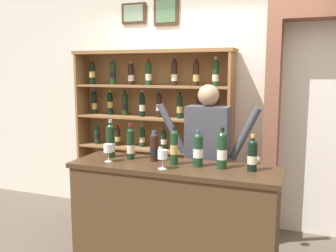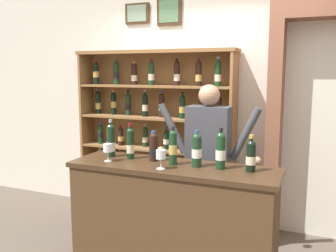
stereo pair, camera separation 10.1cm
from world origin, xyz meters
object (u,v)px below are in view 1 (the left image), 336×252
at_px(wine_shelf, 153,130).
at_px(wine_glass_right, 108,149).
at_px(tasting_bottle_grappa, 111,141).
at_px(wine_glass_left, 163,156).
at_px(tasting_bottle_chianti, 174,147).
at_px(tasting_bottle_rosso, 154,147).
at_px(tasting_bottle_riserva, 131,143).
at_px(tasting_counter, 173,223).
at_px(tasting_bottle_bianco, 222,150).
at_px(shopkeeper, 207,151).
at_px(tasting_bottle_super_tuscan, 252,155).
at_px(tasting_bottle_prosecco, 198,149).

xyz_separation_m(wine_shelf, wine_glass_right, (0.16, -1.32, 0.04)).
height_order(tasting_bottle_grappa, wine_glass_right, tasting_bottle_grappa).
bearing_deg(wine_shelf, wine_glass_left, -63.76).
bearing_deg(tasting_bottle_chianti, tasting_bottle_rosso, 165.03).
relative_size(tasting_bottle_grappa, tasting_bottle_riserva, 1.07).
xyz_separation_m(tasting_counter, tasting_bottle_bianco, (0.39, 0.04, 0.65)).
distance_m(shopkeeper, wine_glass_left, 0.76).
bearing_deg(tasting_bottle_super_tuscan, tasting_bottle_riserva, 179.16).
bearing_deg(wine_shelf, tasting_bottle_super_tuscan, -41.29).
distance_m(wine_shelf, tasting_counter, 1.54).
distance_m(shopkeeper, tasting_bottle_grappa, 0.93).
xyz_separation_m(tasting_counter, wine_glass_left, (-0.04, -0.14, 0.61)).
bearing_deg(tasting_bottle_prosecco, shopkeeper, 96.98).
bearing_deg(tasting_bottle_riserva, tasting_bottle_super_tuscan, -0.84).
xyz_separation_m(tasting_bottle_rosso, tasting_bottle_super_tuscan, (0.83, -0.02, 0.00)).
height_order(tasting_bottle_grappa, tasting_bottle_prosecco, tasting_bottle_grappa).
relative_size(tasting_counter, tasting_bottle_grappa, 5.12).
distance_m(tasting_bottle_prosecco, tasting_bottle_super_tuscan, 0.43).
relative_size(shopkeeper, tasting_bottle_prosecco, 5.52).
height_order(shopkeeper, tasting_bottle_super_tuscan, shopkeeper).
height_order(tasting_bottle_prosecco, tasting_bottle_super_tuscan, tasting_bottle_prosecco).
relative_size(tasting_bottle_grappa, tasting_bottle_bianco, 1.03).
height_order(tasting_counter, tasting_bottle_bianco, tasting_bottle_bianco).
distance_m(tasting_counter, tasting_bottle_grappa, 0.91).
height_order(tasting_bottle_prosecco, tasting_bottle_bianco, tasting_bottle_bianco).
bearing_deg(shopkeeper, tasting_bottle_super_tuscan, -47.29).
bearing_deg(wine_shelf, tasting_bottle_chianti, -59.47).
height_order(tasting_bottle_grappa, tasting_bottle_super_tuscan, tasting_bottle_grappa).
bearing_deg(tasting_bottle_grappa, wine_glass_right, -67.47).
xyz_separation_m(tasting_bottle_riserva, tasting_bottle_bianco, (0.82, -0.03, 0.01)).
bearing_deg(tasting_bottle_chianti, wine_shelf, 120.53).
relative_size(shopkeeper, tasting_bottle_bianco, 5.03).
height_order(tasting_bottle_rosso, wine_glass_left, tasting_bottle_rosso).
distance_m(tasting_bottle_prosecco, wine_glass_right, 0.77).
height_order(tasting_bottle_rosso, tasting_bottle_chianti, tasting_bottle_chianti).
relative_size(wine_shelf, wine_glass_left, 13.07).
bearing_deg(tasting_bottle_prosecco, tasting_bottle_super_tuscan, 2.78).
relative_size(tasting_bottle_grappa, tasting_bottle_super_tuscan, 1.18).
height_order(wine_shelf, wine_glass_right, wine_shelf).
xyz_separation_m(wine_shelf, wine_glass_left, (0.68, -1.38, 0.04)).
bearing_deg(tasting_bottle_riserva, shopkeeper, 43.26).
xyz_separation_m(tasting_bottle_super_tuscan, wine_glass_right, (-1.19, -0.14, -0.02)).
height_order(tasting_bottle_grappa, tasting_bottle_chianti, tasting_bottle_grappa).
relative_size(tasting_counter, tasting_bottle_bianco, 5.30).
relative_size(tasting_counter, wine_glass_right, 11.35).
relative_size(tasting_bottle_prosecco, tasting_bottle_bianco, 0.91).
relative_size(shopkeeper, tasting_bottle_rosso, 6.30).
bearing_deg(tasting_bottle_bianco, tasting_bottle_prosecco, -177.64).
distance_m(tasting_bottle_prosecco, tasting_bottle_bianco, 0.19).
height_order(tasting_bottle_chianti, tasting_bottle_prosecco, tasting_bottle_chianti).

